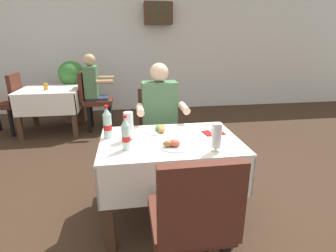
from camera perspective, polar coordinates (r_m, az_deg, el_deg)
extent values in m
plane|color=#382619|center=(2.50, 2.38, -18.09)|extent=(11.00, 11.00, 0.00)
cube|color=silver|center=(5.76, -4.94, 18.27)|extent=(11.00, 0.12, 2.94)
cube|color=white|center=(2.12, 0.41, -3.16)|extent=(1.11, 0.77, 0.02)
cube|color=white|center=(1.86, 2.28, -12.34)|extent=(1.11, 0.02, 0.32)
cube|color=white|center=(2.53, -0.95, -3.60)|extent=(1.11, 0.02, 0.32)
cube|color=white|center=(2.18, -14.11, -8.04)|extent=(0.02, 0.77, 0.32)
cube|color=white|center=(2.33, 13.89, -6.21)|extent=(0.02, 0.77, 0.32)
cube|color=#472D1E|center=(1.99, -12.92, -17.11)|extent=(0.07, 0.07, 0.70)
cube|color=#472D1E|center=(2.14, 15.51, -14.56)|extent=(0.07, 0.07, 0.70)
cube|color=#472D1E|center=(2.55, -11.99, -8.57)|extent=(0.07, 0.07, 0.70)
cube|color=#472D1E|center=(2.67, 9.91, -7.15)|extent=(0.07, 0.07, 0.70)
cube|color=#4C2319|center=(2.83, -1.79, -2.22)|extent=(0.44, 0.44, 0.08)
cube|color=#4C2319|center=(2.99, -2.43, 4.13)|extent=(0.42, 0.06, 0.44)
cube|color=black|center=(2.77, -4.84, -8.78)|extent=(0.04, 0.04, 0.45)
cube|color=black|center=(2.81, 2.17, -8.32)|extent=(0.04, 0.04, 0.45)
cube|color=black|center=(3.08, -5.29, -5.89)|extent=(0.04, 0.04, 0.45)
cube|color=black|center=(3.11, 1.00, -5.52)|extent=(0.04, 0.04, 0.45)
cube|color=#4C2319|center=(1.64, 4.40, -19.33)|extent=(0.44, 0.44, 0.08)
cube|color=#4C2319|center=(1.29, 7.28, -16.88)|extent=(0.42, 0.06, 0.44)
cube|color=black|center=(1.97, 8.21, -21.81)|extent=(0.04, 0.04, 0.45)
cube|color=black|center=(1.91, -2.44, -23.00)|extent=(0.04, 0.04, 0.45)
cylinder|color=#282D42|center=(2.75, -2.80, -8.97)|extent=(0.10, 0.10, 0.45)
cylinder|color=#282D42|center=(2.77, 0.54, -8.74)|extent=(0.10, 0.10, 0.45)
cube|color=#282D42|center=(2.79, -1.60, -2.12)|extent=(0.34, 0.36, 0.12)
cube|color=#4C754C|center=(2.77, -1.86, 4.47)|extent=(0.36, 0.20, 0.50)
sphere|color=beige|center=(2.71, -1.94, 11.57)|extent=(0.19, 0.19, 0.19)
cylinder|color=beige|center=(2.52, -6.10, 3.56)|extent=(0.07, 0.26, 0.07)
cylinder|color=beige|center=(2.58, 3.51, 3.94)|extent=(0.07, 0.26, 0.07)
cylinder|color=white|center=(1.97, 1.64, -4.38)|extent=(0.24, 0.24, 0.01)
ellipsoid|color=#B77A38|center=(1.96, 1.67, -3.90)|extent=(0.08, 0.06, 0.02)
ellipsoid|color=#C14C33|center=(1.94, 1.33, -3.71)|extent=(0.11, 0.10, 0.05)
ellipsoid|color=#99602D|center=(1.93, -0.03, -3.88)|extent=(0.08, 0.05, 0.05)
cylinder|color=white|center=(2.29, -2.12, -1.03)|extent=(0.24, 0.24, 0.01)
ellipsoid|color=#4C8E38|center=(2.27, -1.98, -0.44)|extent=(0.09, 0.09, 0.04)
ellipsoid|color=#B77A38|center=(2.32, -1.72, -0.12)|extent=(0.11, 0.11, 0.04)
ellipsoid|color=#B77A38|center=(2.23, -1.38, -0.80)|extent=(0.07, 0.09, 0.05)
cylinder|color=white|center=(1.92, 10.30, -5.43)|extent=(0.07, 0.07, 0.01)
cylinder|color=white|center=(1.91, 10.33, -4.93)|extent=(0.02, 0.02, 0.03)
cylinder|color=white|center=(1.87, 10.51, -2.01)|extent=(0.07, 0.07, 0.18)
cylinder|color=gold|center=(1.88, 10.47, -2.70)|extent=(0.06, 0.06, 0.13)
cylinder|color=white|center=(2.13, -8.39, -2.88)|extent=(0.07, 0.07, 0.01)
cylinder|color=white|center=(2.12, -8.42, -2.43)|extent=(0.02, 0.02, 0.03)
cylinder|color=white|center=(2.08, -8.56, 0.43)|extent=(0.08, 0.08, 0.19)
cylinder|color=black|center=(2.10, -8.50, -0.68)|extent=(0.07, 0.07, 0.11)
cylinder|color=silver|center=(2.17, -12.99, -0.01)|extent=(0.07, 0.07, 0.20)
cylinder|color=red|center=(2.18, -12.97, -0.26)|extent=(0.07, 0.07, 0.04)
cone|color=silver|center=(2.14, -13.24, 3.21)|extent=(0.06, 0.06, 0.05)
cylinder|color=red|center=(2.13, -13.31, 4.16)|extent=(0.03, 0.03, 0.02)
cylinder|color=silver|center=(1.92, -9.13, -2.46)|extent=(0.06, 0.06, 0.19)
cylinder|color=red|center=(1.92, -9.12, -2.73)|extent=(0.06, 0.06, 0.04)
cone|color=silver|center=(1.88, -9.32, 1.00)|extent=(0.05, 0.05, 0.05)
cylinder|color=red|center=(1.87, -9.38, 2.05)|extent=(0.03, 0.03, 0.02)
cube|color=maroon|center=(2.28, 9.83, -1.46)|extent=(0.19, 0.15, 0.01)
cube|color=silver|center=(2.27, 9.43, -1.34)|extent=(0.04, 0.19, 0.01)
cube|color=silver|center=(2.28, 10.24, -1.24)|extent=(0.04, 0.19, 0.01)
cube|color=white|center=(4.67, -24.35, 7.27)|extent=(0.93, 0.83, 0.02)
cube|color=white|center=(4.32, -25.40, 4.00)|extent=(0.93, 0.02, 0.32)
cube|color=white|center=(5.08, -22.95, 6.29)|extent=(0.93, 0.02, 0.32)
cube|color=white|center=(4.84, -29.28, 4.83)|extent=(0.02, 0.83, 0.32)
cube|color=white|center=(4.60, -18.59, 5.63)|extent=(0.02, 0.83, 0.32)
cube|color=#472D1E|center=(4.54, -29.75, 1.48)|extent=(0.07, 0.07, 0.70)
cube|color=#472D1E|center=(4.31, -19.75, 2.08)|extent=(0.07, 0.07, 0.70)
cube|color=#472D1E|center=(5.19, -27.14, 3.77)|extent=(0.07, 0.07, 0.70)
cube|color=#472D1E|center=(4.99, -18.32, 4.36)|extent=(0.07, 0.07, 0.70)
cube|color=#4C2319|center=(4.97, -32.51, 3.97)|extent=(0.44, 0.44, 0.08)
cube|color=#4C2319|center=(4.82, -30.32, 7.18)|extent=(0.06, 0.42, 0.44)
cube|color=black|center=(5.11, -29.55, 1.73)|extent=(0.04, 0.04, 0.45)
cube|color=black|center=(4.81, -30.89, 0.57)|extent=(0.04, 0.04, 0.45)
cube|color=#4C2319|center=(4.56, -14.71, 5.25)|extent=(0.44, 0.44, 0.08)
cube|color=#4C2319|center=(4.55, -18.14, 8.24)|extent=(0.06, 0.42, 0.44)
cube|color=black|center=(4.45, -12.46, 1.56)|extent=(0.04, 0.04, 0.45)
cube|color=black|center=(4.78, -12.24, 2.74)|extent=(0.04, 0.04, 0.45)
cube|color=black|center=(4.49, -16.79, 1.34)|extent=(0.04, 0.04, 0.45)
cube|color=black|center=(4.81, -16.28, 2.52)|extent=(0.04, 0.04, 0.45)
cylinder|color=#282D42|center=(4.54, -12.75, 1.87)|extent=(0.10, 0.10, 0.45)
cylinder|color=#282D42|center=(4.69, -12.64, 2.42)|extent=(0.10, 0.10, 0.45)
cube|color=#282D42|center=(4.56, -14.98, 5.48)|extent=(0.36, 0.34, 0.12)
cube|color=#4C754C|center=(4.52, -16.33, 9.25)|extent=(0.20, 0.36, 0.50)
sphere|color=tan|center=(4.48, -16.74, 13.60)|extent=(0.19, 0.19, 0.19)
cylinder|color=tan|center=(4.28, -13.62, 9.32)|extent=(0.26, 0.07, 0.07)
cylinder|color=tan|center=(4.70, -13.22, 10.15)|extent=(0.26, 0.07, 0.07)
cylinder|color=#C68928|center=(4.57, -25.04, 7.79)|extent=(0.06, 0.06, 0.11)
cylinder|color=brown|center=(5.27, -19.35, 2.73)|extent=(0.38, 0.38, 0.30)
cylinder|color=brown|center=(5.19, -19.75, 6.42)|extent=(0.05, 0.05, 0.40)
sphere|color=#387533|center=(5.13, -20.22, 10.59)|extent=(0.46, 0.46, 0.46)
cube|color=#472D1E|center=(5.64, -2.14, 23.29)|extent=(0.56, 0.20, 0.42)
cylinder|color=#193D1E|center=(5.58, -3.72, 21.88)|extent=(0.06, 0.14, 0.06)
cylinder|color=#193D1E|center=(5.59, -2.07, 21.90)|extent=(0.06, 0.14, 0.06)
cylinder|color=#193D1E|center=(5.61, -0.43, 21.90)|extent=(0.06, 0.14, 0.06)
cylinder|color=#193D1E|center=(5.59, -3.75, 23.32)|extent=(0.06, 0.14, 0.06)
cylinder|color=#193D1E|center=(5.60, -2.09, 23.33)|extent=(0.06, 0.14, 0.06)
cylinder|color=#193D1E|center=(5.62, -0.43, 23.32)|extent=(0.06, 0.14, 0.06)
cylinder|color=#193D1E|center=(5.60, -3.78, 24.74)|extent=(0.06, 0.14, 0.06)
cylinder|color=#193D1E|center=(5.61, -2.10, 24.75)|extent=(0.06, 0.14, 0.06)
cylinder|color=#193D1E|center=(5.63, -0.44, 24.74)|extent=(0.06, 0.14, 0.06)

